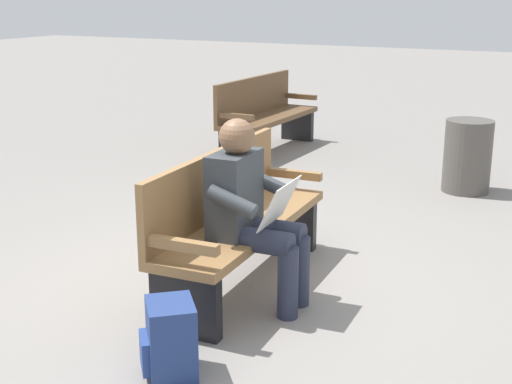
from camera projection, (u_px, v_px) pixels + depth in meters
ground_plane at (245, 284)px, 4.81m from camera, size 40.00×40.00×0.00m
bench_near at (235, 218)px, 4.71m from camera, size 1.83×0.58×0.90m
person_seated at (251, 208)px, 4.35m from camera, size 0.59×0.59×1.18m
backpack at (170, 340)px, 3.63m from camera, size 0.37×0.37×0.40m
bench_far at (264, 114)px, 8.63m from camera, size 1.81×0.51×0.90m
trash_bin at (467, 156)px, 6.92m from camera, size 0.46×0.46×0.71m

